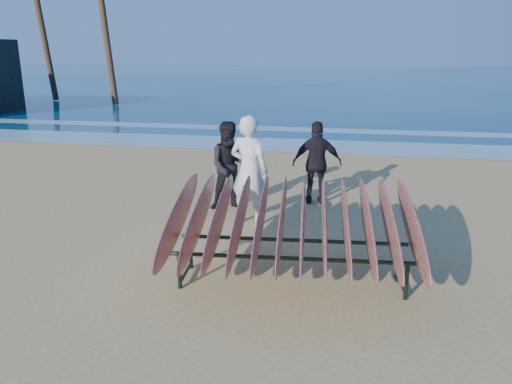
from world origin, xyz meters
TOP-DOWN VIEW (x-y plane):
  - ground at (0.00, 0.00)m, footprint 120.00×120.00m
  - ocean at (0.00, 55.00)m, footprint 160.00×160.00m
  - foam_near at (0.00, 10.00)m, footprint 160.00×160.00m
  - foam_far at (0.00, 13.50)m, footprint 160.00×160.00m
  - surfboard_rack at (0.71, -0.32)m, footprint 3.37×2.82m
  - person_white at (-0.36, 2.00)m, footprint 0.83×0.65m
  - person_dark_a at (-0.90, 2.77)m, footprint 1.04×0.93m
  - person_dark_b at (0.75, 3.50)m, footprint 1.05×0.55m

SIDE VIEW (x-z plane):
  - ground at x=0.00m, z-range 0.00..0.00m
  - ocean at x=0.00m, z-range 0.01..0.01m
  - foam_far at x=0.00m, z-range 0.01..0.01m
  - foam_near at x=0.00m, z-range 0.01..0.01m
  - person_dark_b at x=0.75m, z-range 0.00..1.71m
  - surfboard_rack at x=0.71m, z-range 0.17..1.59m
  - person_dark_a at x=-0.90m, z-range 0.00..1.77m
  - person_white at x=-0.36m, z-range 0.00..2.00m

